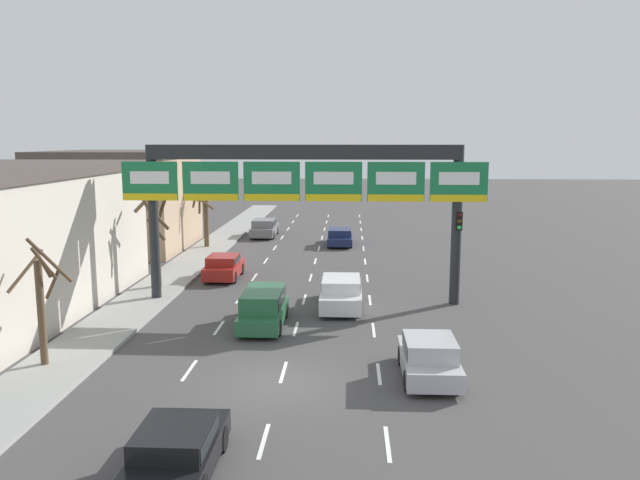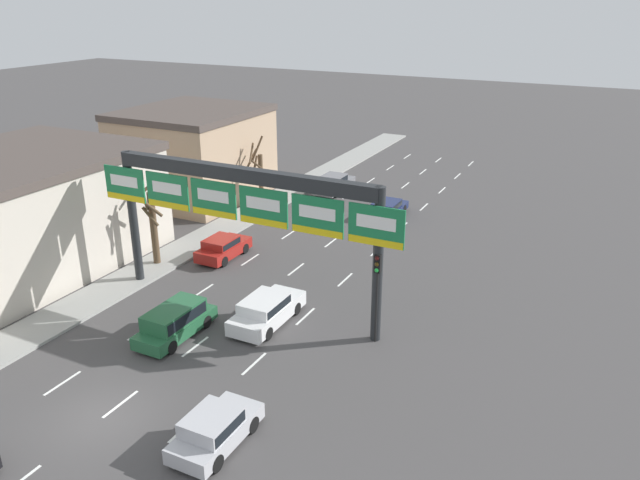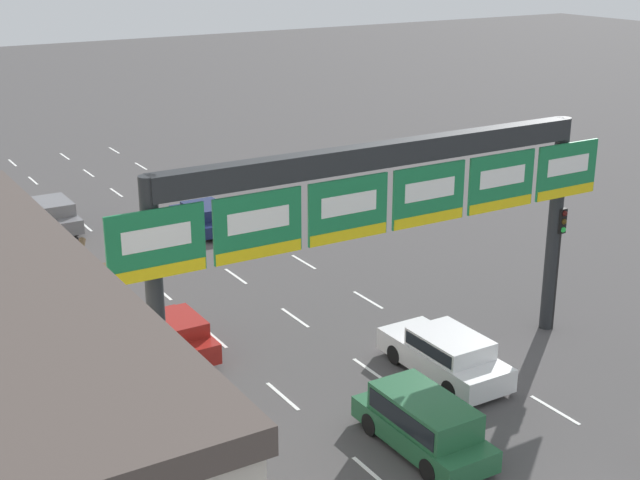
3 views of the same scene
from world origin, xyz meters
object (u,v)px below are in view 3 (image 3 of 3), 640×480
traffic_light_near_gantry (559,244)px  tree_bare_second (108,324)px  sign_gantry (385,198)px  car_white (446,353)px  suv_green (423,421)px  car_red (174,334)px  car_navy (205,216)px  car_grey (51,213)px

traffic_light_near_gantry → tree_bare_second: bearing=170.8°
sign_gantry → car_white: (1.88, -0.98, -5.24)m
car_white → suv_green: (-3.30, -3.10, 0.09)m
sign_gantry → suv_green: size_ratio=3.87×
car_red → traffic_light_near_gantry: size_ratio=0.86×
car_red → sign_gantry: bearing=-45.4°
car_white → traffic_light_near_gantry: traffic_light_near_gantry is taller
sign_gantry → car_navy: sign_gantry is taller
car_navy → tree_bare_second: size_ratio=0.85×
sign_gantry → car_grey: 22.17m
traffic_light_near_gantry → tree_bare_second: size_ratio=0.89×
car_grey → traffic_light_near_gantry: bearing=-59.8°
sign_gantry → car_white: sign_gantry is taller
suv_green → traffic_light_near_gantry: traffic_light_near_gantry is taller
car_white → car_red: size_ratio=1.22×
suv_green → car_white: bearing=43.2°
traffic_light_near_gantry → car_navy: bearing=109.1°
car_white → car_red: bearing=138.7°
car_white → tree_bare_second: tree_bare_second is taller
sign_gantry → car_red: (-5.00, 5.06, -5.30)m
car_white → car_grey: (-6.69, 21.97, -0.02)m
sign_gantry → tree_bare_second: (-8.05, 2.35, -3.18)m
suv_green → tree_bare_second: size_ratio=0.87×
suv_green → sign_gantry: bearing=70.8°
car_red → car_navy: bearing=61.4°
car_grey → suv_green: suv_green is taller
car_grey → traffic_light_near_gantry: 24.58m
car_grey → suv_green: size_ratio=1.04×
car_white → tree_bare_second: bearing=161.5°
car_navy → tree_bare_second: 17.65m
suv_green → traffic_light_near_gantry: (8.90, 3.92, 2.37)m
suv_green → car_red: bearing=111.4°
traffic_light_near_gantry → tree_bare_second: (-15.53, 2.51, -0.41)m
tree_bare_second → suv_green: bearing=-44.1°
sign_gantry → car_grey: bearing=102.9°
car_white → suv_green: bearing=-136.8°
suv_green → car_grey: bearing=97.7°
sign_gantry → car_white: size_ratio=3.64×
sign_gantry → car_grey: sign_gantry is taller
suv_green → tree_bare_second: (-6.63, 6.43, 1.97)m
car_white → car_red: 9.15m
car_red → suv_green: bearing=-68.6°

